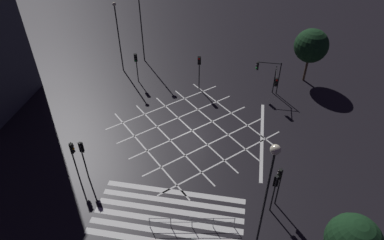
# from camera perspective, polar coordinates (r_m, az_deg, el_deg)

# --- Properties ---
(ground_plane) EXTENTS (200.00, 200.00, 0.00)m
(ground_plane) POSITION_cam_1_polar(r_m,az_deg,el_deg) (32.92, -0.00, -1.79)
(ground_plane) COLOR black
(road_markings) EXTENTS (16.64, 20.74, 0.01)m
(road_markings) POSITION_cam_1_polar(r_m,az_deg,el_deg) (28.64, -1.31, -9.41)
(road_markings) COLOR silver
(road_markings) RESTS_ON ground_plane
(traffic_light_median_north) EXTENTS (0.36, 0.39, 4.10)m
(traffic_light_median_north) POSITION_cam_1_polar(r_m,az_deg,el_deg) (37.31, 1.20, 8.95)
(traffic_light_median_north) COLOR black
(traffic_light_median_north) RESTS_ON ground_plane
(traffic_light_se_cross) EXTENTS (0.36, 0.39, 3.59)m
(traffic_light_se_cross) POSITION_cam_1_polar(r_m,az_deg,el_deg) (25.24, 13.64, -10.68)
(traffic_light_se_cross) COLOR black
(traffic_light_se_cross) RESTS_ON ground_plane
(traffic_light_nw_cross) EXTENTS (0.36, 0.39, 3.60)m
(traffic_light_nw_cross) POSITION_cam_1_polar(r_m,az_deg,el_deg) (39.36, -9.31, 9.52)
(traffic_light_nw_cross) COLOR black
(traffic_light_nw_cross) RESTS_ON ground_plane
(traffic_light_ne_main) EXTENTS (2.64, 0.36, 3.86)m
(traffic_light_ne_main) POSITION_cam_1_polar(r_m,az_deg,el_deg) (37.61, 12.38, 8.13)
(traffic_light_ne_main) COLOR black
(traffic_light_ne_main) RESTS_ON ground_plane
(traffic_light_ne_cross) EXTENTS (0.36, 2.55, 3.35)m
(traffic_light_ne_cross) POSITION_cam_1_polar(r_m,az_deg,el_deg) (36.78, 13.78, 6.46)
(traffic_light_ne_cross) COLOR black
(traffic_light_ne_cross) RESTS_ON ground_plane
(traffic_light_se_main) EXTENTS (0.39, 0.36, 3.72)m
(traffic_light_se_main) POSITION_cam_1_polar(r_m,az_deg,el_deg) (25.62, 14.31, -9.60)
(traffic_light_se_main) COLOR black
(traffic_light_se_main) RESTS_ON ground_plane
(traffic_light_sw_main) EXTENTS (0.39, 0.36, 3.76)m
(traffic_light_sw_main) POSITION_cam_1_polar(r_m,az_deg,el_deg) (28.22, -19.19, -5.31)
(traffic_light_sw_main) COLOR black
(traffic_light_sw_main) RESTS_ON ground_plane
(traffic_light_sw_cross) EXTENTS (0.36, 0.39, 3.79)m
(traffic_light_sw_cross) POSITION_cam_1_polar(r_m,az_deg,el_deg) (28.02, -17.76, -5.23)
(traffic_light_sw_cross) COLOR black
(traffic_light_sw_cross) RESTS_ON ground_plane
(street_lamp_east) EXTENTS (0.52, 0.52, 9.53)m
(street_lamp_east) POSITION_cam_1_polar(r_m,az_deg,el_deg) (42.34, -8.71, 17.75)
(street_lamp_east) COLOR black
(street_lamp_east) RESTS_ON ground_plane
(street_lamp_west) EXTENTS (0.60, 0.60, 8.88)m
(street_lamp_west) POSITION_cam_1_polar(r_m,az_deg,el_deg) (20.24, 12.93, -8.80)
(street_lamp_west) COLOR black
(street_lamp_west) RESTS_ON ground_plane
(street_lamp_far) EXTENTS (0.42, 0.42, 8.38)m
(street_lamp_far) POSITION_cam_1_polar(r_m,az_deg,el_deg) (40.91, -12.29, 14.59)
(street_lamp_far) COLOR black
(street_lamp_far) RESTS_ON ground_plane
(street_tree_far) EXTENTS (3.73, 3.73, 6.27)m
(street_tree_far) POSITION_cam_1_polar(r_m,az_deg,el_deg) (40.52, 19.26, 11.60)
(street_tree_far) COLOR brown
(street_tree_far) RESTS_ON ground_plane
(pedestrian_railing) EXTENTS (5.96, 1.10, 1.05)m
(pedestrian_railing) POSITION_cam_1_polar(r_m,az_deg,el_deg) (25.08, -0.00, -16.54)
(pedestrian_railing) COLOR gray
(pedestrian_railing) RESTS_ON ground_plane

